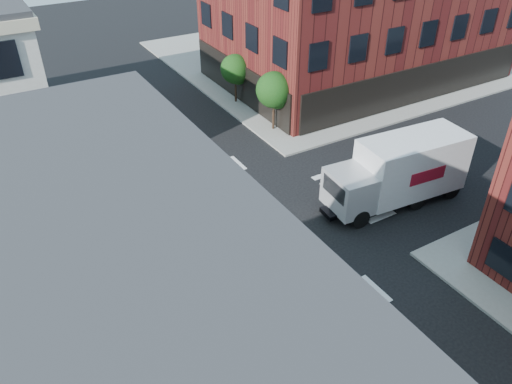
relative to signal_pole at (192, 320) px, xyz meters
The scene contains 8 objects.
ground 9.90m from the signal_pole, 44.81° to the left, with size 120.00×120.00×0.00m, color black.
sidewalk_ne 39.27m from the signal_pole, 44.95° to the left, with size 30.00×30.00×0.15m, color gray.
building_ne 35.57m from the signal_pole, 39.79° to the left, with size 25.00×16.00×12.00m, color #451111.
tree_near 21.94m from the signal_pole, 49.38° to the left, with size 2.69×2.69×4.49m.
tree_far 26.78m from the signal_pole, 57.77° to the left, with size 2.43×2.43×4.07m.
signal_pole is the anchor object (origin of this frame).
box_truck 16.33m from the signal_pole, 17.22° to the left, with size 9.29×3.49×4.13m.
traffic_cone 4.53m from the signal_pole, 74.29° to the left, with size 0.47×0.47×0.75m.
Camera 1 is at (-11.23, -19.16, 17.49)m, focal length 35.00 mm.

